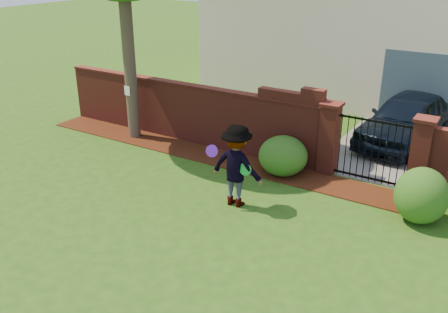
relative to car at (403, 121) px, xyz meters
The scene contains 15 objects.
ground 7.87m from the car, 116.86° to the right, with size 80.00×80.00×0.01m, color #295014.
mulch_bed 5.83m from the car, 140.87° to the right, with size 11.10×1.08×0.03m, color #351509.
brick_wall 6.31m from the car, 151.69° to the right, with size 8.70×0.31×2.16m.
pillar_left 3.21m from the car, 110.87° to the right, with size 0.50×0.50×1.88m.
pillar_right 3.18m from the car, 70.48° to the right, with size 0.50×0.50×1.88m.
iron_gate 2.99m from the car, 90.77° to the right, with size 1.78×0.03×1.60m.
driveway 1.25m from the car, 92.28° to the left, with size 3.20×8.00×0.01m, color slate.
house 6.11m from the car, 116.87° to the left, with size 12.40×6.40×6.30m.
car is the anchor object (origin of this frame).
paper_notice 8.11m from the car, 152.10° to the right, with size 0.20×0.01×0.28m, color white.
shrub_left 4.23m from the car, 119.28° to the right, with size 1.25×1.25×1.02m, color #1D5419.
shrub_middle 4.53m from the car, 71.95° to the right, with size 1.11×1.11×1.22m, color #1D5419.
man 6.16m from the car, 111.56° to the right, with size 1.22×0.70×1.89m, color gray.
frisbee_purple 6.61m from the car, 114.14° to the right, with size 0.27×0.27×0.03m, color #631FC2.
frisbee_green 6.13m from the car, 108.77° to the right, with size 0.29×0.29×0.03m, color green.
Camera 1 is at (6.22, -7.16, 5.32)m, focal length 39.12 mm.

